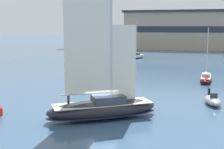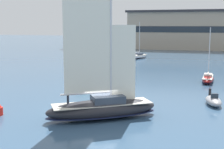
% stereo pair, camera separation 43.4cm
% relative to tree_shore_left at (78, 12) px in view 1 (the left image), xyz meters
% --- Properties ---
extents(ground_plane, '(400.00, 400.00, 0.00)m').
position_rel_tree_shore_left_xyz_m(ground_plane, '(34.81, -82.24, -12.69)').
color(ground_plane, '#385675').
extents(waterfront_building, '(41.20, 13.40, 12.98)m').
position_rel_tree_shore_left_xyz_m(waterfront_building, '(38.04, 1.56, -6.16)').
color(waterfront_building, tan).
rests_on(waterfront_building, ground).
extents(tree_shore_left, '(8.81, 8.81, 18.13)m').
position_rel_tree_shore_left_xyz_m(tree_shore_left, '(0.00, 0.00, 0.00)').
color(tree_shore_left, '#4C3828').
rests_on(tree_shore_left, ground).
extents(sailboat_main, '(9.85, 7.86, 13.71)m').
position_rel_tree_shore_left_xyz_m(sailboat_main, '(34.82, -82.23, -11.61)').
color(sailboat_main, '#232328').
rests_on(sailboat_main, ground).
extents(sailboat_moored_near_marina, '(4.49, 6.57, 8.88)m').
position_rel_tree_shore_left_xyz_m(sailboat_moored_near_marina, '(27.76, -32.89, -12.09)').
color(sailboat_moored_near_marina, silver).
rests_on(sailboat_moored_near_marina, ground).
extents(sailboat_moored_outer_mooring, '(1.89, 5.75, 7.81)m').
position_rel_tree_shore_left_xyz_m(sailboat_moored_outer_mooring, '(43.88, -61.16, -12.16)').
color(sailboat_moored_outer_mooring, maroon).
rests_on(sailboat_moored_outer_mooring, ground).
extents(motor_tender, '(2.12, 3.79, 1.37)m').
position_rel_tree_shore_left_xyz_m(motor_tender, '(44.31, -74.61, -12.25)').
color(motor_tender, '#99999E').
rests_on(motor_tender, ground).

